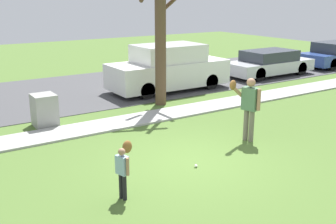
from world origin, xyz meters
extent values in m
plane|color=#4C6B2D|center=(0.00, 3.50, 0.00)|extent=(48.00, 48.00, 0.00)
cube|color=#A3A39E|center=(0.00, 3.60, 0.03)|extent=(36.00, 1.20, 0.06)
cube|color=#424244|center=(0.00, 8.60, 0.01)|extent=(36.00, 6.80, 0.02)
cylinder|color=#6B6656|center=(2.20, 0.22, 0.43)|extent=(0.14, 0.14, 0.87)
cylinder|color=#6B6656|center=(2.15, 0.38, 0.43)|extent=(0.14, 0.14, 0.87)
cube|color=#4C7251|center=(2.17, 0.30, 1.18)|extent=(0.33, 0.46, 0.61)
sphere|color=#A87A5B|center=(2.17, 0.30, 1.62)|extent=(0.24, 0.24, 0.24)
cylinder|color=#A87A5B|center=(2.24, 0.05, 1.19)|extent=(0.10, 0.10, 0.58)
cylinder|color=#A87A5B|center=(1.86, 0.49, 1.40)|extent=(0.54, 0.23, 0.41)
ellipsoid|color=brown|center=(1.66, 0.44, 1.59)|extent=(0.25, 0.19, 0.26)
cylinder|color=black|center=(-2.23, -0.78, 0.26)|extent=(0.08, 0.08, 0.53)
cylinder|color=black|center=(-2.20, -0.88, 0.26)|extent=(0.08, 0.08, 0.53)
cube|color=#8CADC6|center=(-2.22, -0.83, 0.71)|extent=(0.20, 0.28, 0.37)
sphere|color=#A87A5B|center=(-2.22, -0.83, 0.98)|extent=(0.14, 0.14, 0.14)
cylinder|color=#A87A5B|center=(-2.10, -0.64, 0.85)|extent=(0.33, 0.14, 0.25)
ellipsoid|color=brown|center=(-1.98, -0.61, 0.96)|extent=(0.25, 0.19, 0.26)
cylinder|color=#A87A5B|center=(-2.18, -0.98, 0.72)|extent=(0.06, 0.06, 0.35)
sphere|color=white|center=(-0.12, -0.39, 0.04)|extent=(0.07, 0.07, 0.07)
cube|color=gray|center=(-2.06, 4.63, 0.49)|extent=(0.67, 0.72, 0.98)
cylinder|color=brown|center=(2.24, 4.89, 2.74)|extent=(0.39, 0.39, 5.49)
cylinder|color=brown|center=(2.78, 5.06, 3.57)|extent=(0.54, 1.37, 1.03)
cube|color=silver|center=(3.73, 6.66, 0.70)|extent=(5.00, 1.95, 1.00)
cube|color=silver|center=(3.73, 6.66, 1.55)|extent=(2.75, 1.79, 0.70)
cylinder|color=black|center=(5.28, 7.53, 0.34)|extent=(0.64, 0.22, 0.64)
cylinder|color=black|center=(5.28, 5.80, 0.34)|extent=(0.64, 0.22, 0.64)
cylinder|color=black|center=(2.18, 7.53, 0.34)|extent=(0.64, 0.22, 0.64)
cylinder|color=black|center=(2.18, 5.80, 0.34)|extent=(0.64, 0.22, 0.64)
cube|color=silver|center=(9.58, 6.65, 0.47)|extent=(4.60, 1.80, 0.55)
cube|color=#2D333D|center=(9.58, 6.65, 1.00)|extent=(2.53, 1.66, 0.50)
cylinder|color=black|center=(11.01, 7.44, 0.34)|extent=(0.64, 0.22, 0.64)
cylinder|color=black|center=(11.01, 5.86, 0.34)|extent=(0.64, 0.22, 0.64)
cylinder|color=black|center=(8.16, 7.44, 0.34)|extent=(0.64, 0.22, 0.64)
cylinder|color=black|center=(8.16, 5.86, 0.34)|extent=(0.64, 0.22, 0.64)
cube|color=#2D478C|center=(14.81, 6.59, 0.50)|extent=(4.50, 1.80, 0.60)
cylinder|color=black|center=(13.42, 7.38, 0.34)|extent=(0.64, 0.22, 0.64)
cylinder|color=black|center=(13.42, 5.80, 0.34)|extent=(0.64, 0.22, 0.64)
camera|label=1|loc=(-5.45, -7.40, 3.84)|focal=44.03mm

